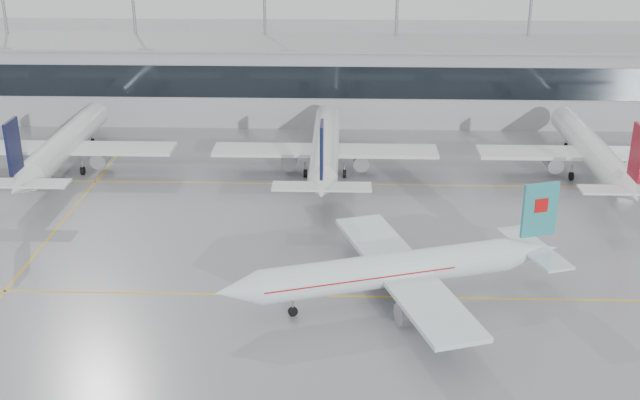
{
  "coord_description": "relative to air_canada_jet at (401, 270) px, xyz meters",
  "views": [
    {
      "loc": [
        2.49,
        -67.2,
        36.94
      ],
      "look_at": [
        0.0,
        12.0,
        5.0
      ],
      "focal_mm": 45.0,
      "sensor_mm": 36.0,
      "label": 1
    }
  ],
  "objects": [
    {
      "name": "light_masts",
      "position": [
        -7.91,
        68.63,
        10.11
      ],
      "size": [
        156.4,
        1.0,
        22.6
      ],
      "color": "gray",
      "rests_on": "ground"
    },
    {
      "name": "parked_jet_d",
      "position": [
        27.09,
        34.32,
        0.48
      ],
      "size": [
        29.64,
        36.96,
        11.72
      ],
      "rotation": [
        0.0,
        0.0,
        1.57
      ],
      "color": "silver",
      "rests_on": "ground"
    },
    {
      "name": "taxi_line_north",
      "position": [
        -7.91,
        30.63,
        -3.23
      ],
      "size": [
        120.0,
        0.25,
        0.01
      ],
      "primitive_type": "cube",
      "color": "yellow",
      "rests_on": "ground"
    },
    {
      "name": "air_canada_jet",
      "position": [
        0.0,
        0.0,
        0.0
      ],
      "size": [
        33.06,
        26.4,
        10.33
      ],
      "rotation": [
        0.0,
        0.0,
        3.45
      ],
      "color": "white",
      "rests_on": "ground"
    },
    {
      "name": "parked_jet_b",
      "position": [
        -42.91,
        34.32,
        0.48
      ],
      "size": [
        29.64,
        36.96,
        11.72
      ],
      "rotation": [
        0.0,
        0.0,
        1.57
      ],
      "color": "silver",
      "rests_on": "ground"
    },
    {
      "name": "terminal_glass",
      "position": [
        -7.91,
        55.08,
        4.26
      ],
      "size": [
        180.0,
        0.2,
        5.0
      ],
      "primitive_type": "cube",
      "color": "black",
      "rests_on": "ground"
    },
    {
      "name": "taxi_line_cross",
      "position": [
        -37.91,
        15.63,
        -3.23
      ],
      "size": [
        0.25,
        60.0,
        0.01
      ],
      "primitive_type": "cube",
      "color": "yellow",
      "rests_on": "ground"
    },
    {
      "name": "parked_jet_c",
      "position": [
        -7.91,
        34.32,
        0.48
      ],
      "size": [
        29.64,
        36.96,
        11.72
      ],
      "rotation": [
        0.0,
        0.0,
        1.57
      ],
      "color": "silver",
      "rests_on": "ground"
    },
    {
      "name": "terminal_roof",
      "position": [
        -7.91,
        62.63,
        8.96
      ],
      "size": [
        182.0,
        16.0,
        0.4
      ],
      "primitive_type": "cube",
      "color": "gray",
      "rests_on": "ground"
    },
    {
      "name": "ground",
      "position": [
        -7.91,
        0.63,
        -3.24
      ],
      "size": [
        320.0,
        320.0,
        0.0
      ],
      "primitive_type": "plane",
      "color": "gray",
      "rests_on": "ground"
    },
    {
      "name": "terminal",
      "position": [
        -7.91,
        62.63,
        2.76
      ],
      "size": [
        180.0,
        15.0,
        12.0
      ],
      "primitive_type": "cube",
      "color": "#96969A",
      "rests_on": "ground"
    },
    {
      "name": "taxi_line_main",
      "position": [
        -7.91,
        0.63,
        -3.23
      ],
      "size": [
        120.0,
        0.25,
        0.01
      ],
      "primitive_type": "cube",
      "color": "yellow",
      "rests_on": "ground"
    }
  ]
}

